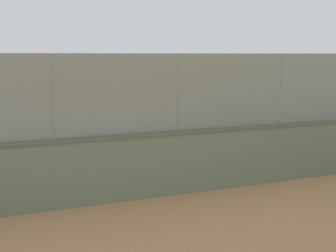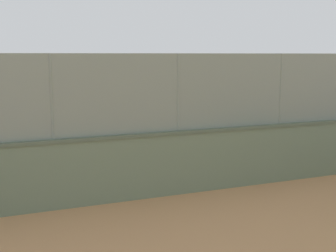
# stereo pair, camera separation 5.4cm
# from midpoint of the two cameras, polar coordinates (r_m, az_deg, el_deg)

# --- Properties ---
(ground_plane) EXTENTS (260.00, 260.00, 0.00)m
(ground_plane) POSITION_cam_midpoint_polar(r_m,az_deg,el_deg) (22.17, -3.90, -0.20)
(ground_plane) COLOR tan
(perimeter_wall) EXTENTS (25.33, 0.78, 1.64)m
(perimeter_wall) POSITION_cam_midpoint_polar(r_m,az_deg,el_deg) (11.60, 1.34, -4.53)
(perimeter_wall) COLOR slate
(perimeter_wall) RESTS_ON ground_plane
(fence_panel_on_wall) EXTENTS (24.89, 0.46, 1.94)m
(fence_panel_on_wall) POSITION_cam_midpoint_polar(r_m,az_deg,el_deg) (11.31, 1.37, 4.28)
(fence_panel_on_wall) COLOR gray
(fence_panel_on_wall) RESTS_ON perimeter_wall
(player_crossing_court) EXTENTS (0.69, 1.08, 1.60)m
(player_crossing_court) POSITION_cam_midpoint_polar(r_m,az_deg,el_deg) (14.99, -4.70, -1.02)
(player_crossing_court) COLOR navy
(player_crossing_court) RESTS_ON ground_plane
(player_near_wall_returning) EXTENTS (0.75, 1.08, 1.64)m
(player_near_wall_returning) POSITION_cam_midpoint_polar(r_m,az_deg,el_deg) (13.87, -17.59, -2.13)
(player_near_wall_returning) COLOR #B2B2B2
(player_near_wall_returning) RESTS_ON ground_plane
(player_baseline_waiting) EXTENTS (1.20, 0.76, 1.66)m
(player_baseline_waiting) POSITION_cam_midpoint_polar(r_m,az_deg,el_deg) (22.11, 12.89, 2.13)
(player_baseline_waiting) COLOR navy
(player_baseline_waiting) RESTS_ON ground_plane
(sports_ball) EXTENTS (0.22, 0.22, 0.22)m
(sports_ball) POSITION_cam_midpoint_polar(r_m,az_deg,el_deg) (13.35, -6.37, -2.01)
(sports_ball) COLOR #3399D8
(courtside_bench) EXTENTS (1.61, 0.41, 0.87)m
(courtside_bench) POSITION_cam_midpoint_polar(r_m,az_deg,el_deg) (15.64, 19.79, -2.89)
(courtside_bench) COLOR #4C6B4C
(courtside_bench) RESTS_ON ground_plane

